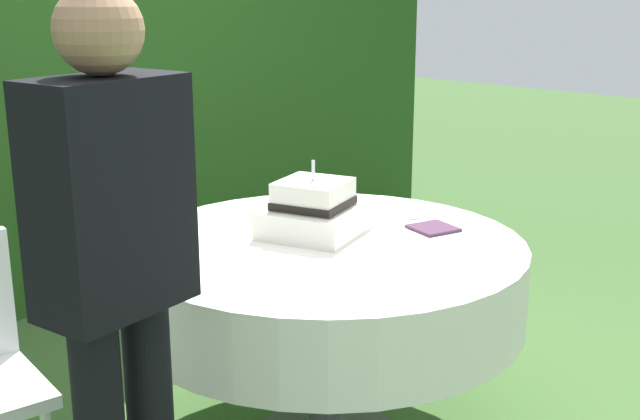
{
  "coord_description": "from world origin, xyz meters",
  "views": [
    {
      "loc": [
        -1.87,
        -1.85,
        1.59
      ],
      "look_at": [
        0.01,
        0.05,
        0.85
      ],
      "focal_mm": 45.56,
      "sensor_mm": 36.0,
      "label": 1
    }
  ],
  "objects_px": {
    "wedding_cake": "(313,210)",
    "standing_person": "(116,277)",
    "serving_plate_near": "(410,214)",
    "serving_plate_far": "(344,203)",
    "cake_table": "(327,279)",
    "napkin_stack": "(433,228)"
  },
  "relations": [
    {
      "from": "serving_plate_far",
      "to": "standing_person",
      "type": "xyz_separation_m",
      "value": [
        -1.34,
        -0.53,
        0.17
      ]
    },
    {
      "from": "cake_table",
      "to": "serving_plate_far",
      "type": "distance_m",
      "value": 0.52
    },
    {
      "from": "serving_plate_near",
      "to": "napkin_stack",
      "type": "relative_size",
      "value": 0.76
    },
    {
      "from": "wedding_cake",
      "to": "serving_plate_far",
      "type": "height_order",
      "value": "wedding_cake"
    },
    {
      "from": "cake_table",
      "to": "wedding_cake",
      "type": "xyz_separation_m",
      "value": [
        0.03,
        0.1,
        0.22
      ]
    },
    {
      "from": "wedding_cake",
      "to": "standing_person",
      "type": "bearing_deg",
      "value": -161.51
    },
    {
      "from": "serving_plate_near",
      "to": "serving_plate_far",
      "type": "relative_size",
      "value": 0.91
    },
    {
      "from": "wedding_cake",
      "to": "serving_plate_far",
      "type": "distance_m",
      "value": 0.43
    },
    {
      "from": "napkin_stack",
      "to": "wedding_cake",
      "type": "bearing_deg",
      "value": 141.93
    },
    {
      "from": "cake_table",
      "to": "serving_plate_far",
      "type": "xyz_separation_m",
      "value": [
        0.4,
        0.3,
        0.14
      ]
    },
    {
      "from": "serving_plate_far",
      "to": "standing_person",
      "type": "height_order",
      "value": "standing_person"
    },
    {
      "from": "serving_plate_far",
      "to": "napkin_stack",
      "type": "xyz_separation_m",
      "value": [
        -0.03,
        -0.47,
        -0.0
      ]
    },
    {
      "from": "serving_plate_far",
      "to": "napkin_stack",
      "type": "distance_m",
      "value": 0.47
    },
    {
      "from": "napkin_stack",
      "to": "serving_plate_far",
      "type": "bearing_deg",
      "value": 86.14
    },
    {
      "from": "napkin_stack",
      "to": "cake_table",
      "type": "bearing_deg",
      "value": 155.14
    },
    {
      "from": "cake_table",
      "to": "standing_person",
      "type": "height_order",
      "value": "standing_person"
    },
    {
      "from": "serving_plate_near",
      "to": "standing_person",
      "type": "relative_size",
      "value": 0.07
    },
    {
      "from": "cake_table",
      "to": "serving_plate_near",
      "type": "xyz_separation_m",
      "value": [
        0.45,
        0.0,
        0.14
      ]
    },
    {
      "from": "wedding_cake",
      "to": "standing_person",
      "type": "height_order",
      "value": "standing_person"
    },
    {
      "from": "cake_table",
      "to": "napkin_stack",
      "type": "relative_size",
      "value": 9.38
    },
    {
      "from": "cake_table",
      "to": "serving_plate_near",
      "type": "bearing_deg",
      "value": 0.39
    },
    {
      "from": "napkin_stack",
      "to": "standing_person",
      "type": "xyz_separation_m",
      "value": [
        -1.31,
        -0.06,
        0.17
      ]
    }
  ]
}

